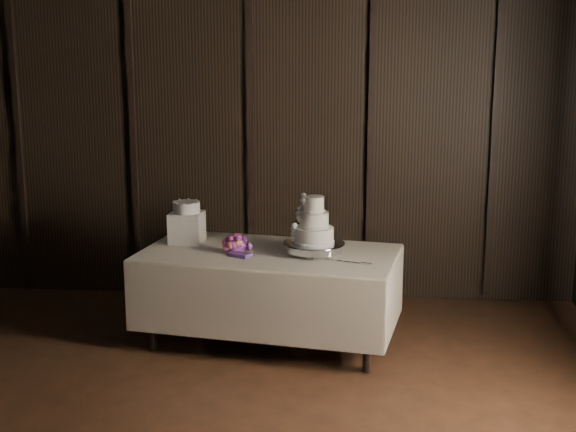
% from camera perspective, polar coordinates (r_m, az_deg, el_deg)
% --- Properties ---
extents(room, '(6.08, 7.08, 3.08)m').
position_cam_1_polar(room, '(4.02, -8.74, -0.45)').
color(room, black).
rests_on(room, ground).
extents(display_table, '(2.14, 1.38, 0.76)m').
position_cam_1_polar(display_table, '(6.39, -1.35, -5.53)').
color(display_table, silver).
rests_on(display_table, ground).
extents(cake_stand, '(0.63, 0.63, 0.09)m').
position_cam_1_polar(cake_stand, '(6.22, 1.85, -2.31)').
color(cake_stand, silver).
rests_on(cake_stand, display_table).
extents(wedding_cake, '(0.34, 0.30, 0.37)m').
position_cam_1_polar(wedding_cake, '(6.16, 1.61, -0.63)').
color(wedding_cake, white).
rests_on(wedding_cake, cake_stand).
extents(bouquet, '(0.43, 0.47, 0.18)m').
position_cam_1_polar(bouquet, '(6.27, -3.76, -2.06)').
color(bouquet, '#DF5284').
rests_on(bouquet, display_table).
extents(box_pedestal, '(0.27, 0.27, 0.25)m').
position_cam_1_polar(box_pedestal, '(6.61, -7.21, -0.81)').
color(box_pedestal, white).
rests_on(box_pedestal, display_table).
extents(small_cake, '(0.26, 0.26, 0.09)m').
position_cam_1_polar(small_cake, '(6.58, -7.24, 0.63)').
color(small_cake, white).
rests_on(small_cake, box_pedestal).
extents(cake_knife, '(0.35, 0.15, 0.01)m').
position_cam_1_polar(cake_knife, '(6.01, 3.90, -3.24)').
color(cake_knife, silver).
rests_on(cake_knife, display_table).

